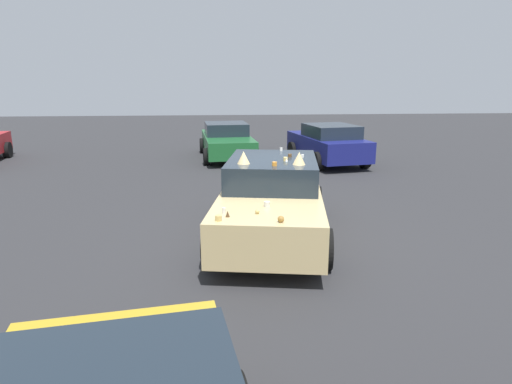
% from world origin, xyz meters
% --- Properties ---
extents(ground_plane, '(60.00, 60.00, 0.00)m').
position_xyz_m(ground_plane, '(0.00, 0.00, 0.00)').
color(ground_plane, '#2D2D30').
extents(art_car_decorated, '(4.85, 2.63, 1.72)m').
position_xyz_m(art_car_decorated, '(0.06, -0.01, 0.76)').
color(art_car_decorated, '#D8BC7F').
rests_on(art_car_decorated, ground).
extents(parked_sedan_near_right, '(4.52, 2.25, 1.33)m').
position_xyz_m(parked_sedan_near_right, '(8.96, 0.66, 0.66)').
color(parked_sedan_near_right, '#1E602D').
rests_on(parked_sedan_near_right, ground).
extents(parked_sedan_near_left, '(4.16, 2.49, 1.42)m').
position_xyz_m(parked_sedan_near_left, '(7.45, -2.95, 0.72)').
color(parked_sedan_near_left, navy).
rests_on(parked_sedan_near_left, ground).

